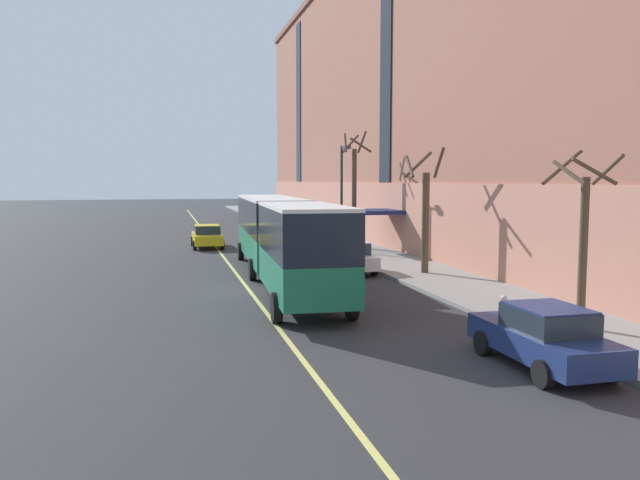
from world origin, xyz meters
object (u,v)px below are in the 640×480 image
object	(u,v)px
street_lamp	(343,187)
parked_car_navy_4	(544,337)
city_bus	(280,234)
street_tree_mid_block	(425,212)
street_tree_far_uptown	(354,189)
parked_car_white_2	(267,223)
taxi_cab	(207,236)
parked_car_white_0	(293,233)
street_tree_near_corner	(583,235)
parked_car_silver_5	(318,244)
fire_hydrant	(504,307)
parked_car_white_3	(349,257)

from	to	relation	value
street_lamp	parked_car_navy_4	bearing A→B (deg)	-94.34
city_bus	street_tree_mid_block	bearing A→B (deg)	0.03
street_tree_far_uptown	parked_car_navy_4	bearing A→B (deg)	-96.98
parked_car_navy_4	street_lamp	world-z (taller)	street_lamp
street_tree_far_uptown	parked_car_white_2	bearing A→B (deg)	101.33
parked_car_navy_4	city_bus	bearing A→B (deg)	104.73
taxi_cab	street_lamp	world-z (taller)	street_lamp
city_bus	parked_car_white_2	bearing A→B (deg)	82.20
parked_car_navy_4	street_tree_far_uptown	xyz separation A→B (m)	(3.19, 26.01, 3.21)
parked_car_white_0	parked_car_white_2	xyz separation A→B (m)	(-0.07, 11.63, 0.00)
street_tree_near_corner	street_lamp	size ratio (longest dim) A/B	0.82
parked_car_navy_4	parked_car_silver_5	bearing A→B (deg)	89.96
parked_car_navy_4	fire_hydrant	bearing A→B (deg)	70.10
city_bus	street_tree_mid_block	xyz separation A→B (m)	(6.98, 0.00, 0.92)
parked_car_white_0	taxi_cab	xyz separation A→B (m)	(-6.15, -0.83, 0.00)
parked_car_white_3	fire_hydrant	world-z (taller)	parked_car_white_3
city_bus	street_tree_mid_block	distance (m)	7.04
parked_car_white_2	parked_car_navy_4	size ratio (longest dim) A/B	1.11
parked_car_white_3	parked_car_silver_5	xyz separation A→B (m)	(0.07, 6.60, 0.00)
city_bus	parked_car_white_3	distance (m)	4.41
parked_car_navy_4	parked_car_white_2	bearing A→B (deg)	90.05
parked_car_navy_4	taxi_cab	size ratio (longest dim) A/B	0.93
taxi_cab	street_tree_mid_block	world-z (taller)	street_tree_mid_block
parked_car_silver_5	street_tree_mid_block	world-z (taller)	street_tree_mid_block
parked_car_navy_4	fire_hydrant	xyz separation A→B (m)	(1.72, 4.76, -0.29)
city_bus	parked_car_white_3	size ratio (longest dim) A/B	4.37
parked_car_white_3	street_tree_far_uptown	xyz separation A→B (m)	(3.24, 9.65, 3.21)
fire_hydrant	street_lamp	bearing A→B (deg)	89.70
parked_car_white_2	parked_car_white_3	distance (m)	25.74
parked_car_white_2	taxi_cab	bearing A→B (deg)	-116.01
street_tree_near_corner	fire_hydrant	distance (m)	3.39
street_tree_far_uptown	street_tree_mid_block	bearing A→B (deg)	-90.11
parked_car_navy_4	parked_car_silver_5	size ratio (longest dim) A/B	0.90
parked_car_white_0	taxi_cab	distance (m)	6.21
city_bus	street_tree_mid_block	size ratio (longest dim) A/B	3.33
parked_car_silver_5	street_tree_mid_block	bearing A→B (deg)	-69.58
taxi_cab	street_tree_far_uptown	xyz separation A→B (m)	(9.30, -3.62, 3.20)
parked_car_navy_4	taxi_cab	bearing A→B (deg)	101.67
parked_car_white_2	parked_car_white_3	world-z (taller)	same
parked_car_silver_5	street_lamp	bearing A→B (deg)	30.19
street_tree_far_uptown	fire_hydrant	xyz separation A→B (m)	(-1.46, -21.25, -3.50)
street_tree_far_uptown	fire_hydrant	bearing A→B (deg)	-93.94
parked_car_navy_4	street_tree_mid_block	bearing A→B (deg)	77.70
street_tree_mid_block	parked_car_navy_4	bearing A→B (deg)	-102.30
parked_car_silver_5	parked_car_white_2	bearing A→B (deg)	90.16
city_bus	parked_car_navy_4	size ratio (longest dim) A/B	4.55
parked_car_silver_5	street_tree_mid_block	xyz separation A→B (m)	(3.15, -8.45, 2.27)
parked_car_white_3	street_tree_far_uptown	bearing A→B (deg)	71.45
parked_car_white_0	fire_hydrant	xyz separation A→B (m)	(1.69, -25.70, -0.29)
parked_car_white_0	taxi_cab	world-z (taller)	same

